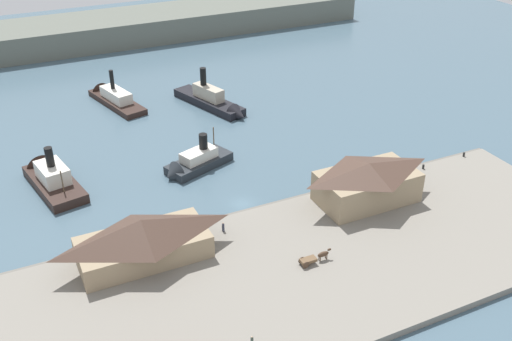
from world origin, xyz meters
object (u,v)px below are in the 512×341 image
(horse_cart, at_px, (314,258))
(pedestrian_standing_center, at_px, (252,341))
(ferry_departing_north, at_px, (193,164))
(mooring_post_center_west, at_px, (207,222))
(ferry_shed_east_terminal, at_px, (143,239))
(ferry_mid_harbor, at_px, (50,176))
(mooring_post_west, at_px, (423,167))
(ferry_approaching_west, at_px, (215,102))
(pedestrian_walking_east, at_px, (223,227))
(ferry_shed_west_terminal, at_px, (367,182))
(ferry_moored_west, at_px, (112,97))
(mooring_post_center_east, at_px, (464,154))

(horse_cart, xyz_separation_m, pedestrian_standing_center, (-16.28, -11.53, -0.20))
(ferry_departing_north, bearing_deg, mooring_post_center_west, -103.75)
(ferry_shed_east_terminal, height_order, pedestrian_standing_center, ferry_shed_east_terminal)
(ferry_departing_north, height_order, ferry_mid_harbor, ferry_mid_harbor)
(mooring_post_west, xyz_separation_m, ferry_approaching_west, (-25.74, 48.89, 0.04))
(mooring_post_center_west, xyz_separation_m, ferry_mid_harbor, (-22.14, 28.05, 0.03))
(pedestrian_walking_east, distance_m, mooring_post_west, 45.03)
(pedestrian_standing_center, distance_m, ferry_departing_north, 50.77)
(pedestrian_walking_east, relative_size, ferry_mid_harbor, 0.09)
(ferry_shed_east_terminal, xyz_separation_m, horse_cart, (23.85, -12.75, -2.77))
(mooring_post_west, bearing_deg, ferry_shed_west_terminal, -164.58)
(horse_cart, bearing_deg, ferry_shed_east_terminal, 151.88)
(pedestrian_walking_east, bearing_deg, ferry_shed_west_terminal, -4.62)
(ferry_shed_west_terminal, xyz_separation_m, horse_cart, (-17.94, -11.82, -3.00))
(horse_cart, distance_m, ferry_moored_west, 82.08)
(ferry_mid_harbor, bearing_deg, mooring_post_west, -22.56)
(ferry_shed_east_terminal, bearing_deg, ferry_approaching_west, 57.67)
(mooring_post_center_east, bearing_deg, ferry_approaching_west, 127.32)
(ferry_shed_east_terminal, xyz_separation_m, mooring_post_center_west, (12.43, 4.40, -3.25))
(mooring_post_west, height_order, ferry_departing_north, ferry_departing_north)
(mooring_post_west, height_order, ferry_mid_harbor, ferry_mid_harbor)
(mooring_post_center_west, height_order, ferry_approaching_west, ferry_approaching_west)
(ferry_shed_east_terminal, relative_size, ferry_moored_west, 0.89)
(horse_cart, distance_m, mooring_post_west, 39.00)
(mooring_post_center_west, xyz_separation_m, ferry_departing_north, (5.16, 21.09, -0.17))
(ferry_departing_north, distance_m, ferry_mid_harbor, 28.18)
(mooring_post_center_east, height_order, ferry_mid_harbor, ferry_mid_harbor)
(pedestrian_standing_center, height_order, ferry_departing_north, ferry_departing_north)
(horse_cart, relative_size, ferry_departing_north, 0.34)
(horse_cart, xyz_separation_m, mooring_post_west, (35.28, 16.61, -0.48))
(horse_cart, bearing_deg, pedestrian_walking_east, 124.55)
(pedestrian_standing_center, xyz_separation_m, ferry_moored_west, (3.51, 92.61, -0.58))
(horse_cart, relative_size, ferry_mid_harbor, 0.27)
(ferry_approaching_west, bearing_deg, ferry_departing_north, -120.10)
(mooring_post_center_west, relative_size, ferry_departing_north, 0.06)
(pedestrian_standing_center, bearing_deg, mooring_post_west, 28.62)
(ferry_shed_west_terminal, relative_size, mooring_post_west, 20.33)
(pedestrian_walking_east, height_order, ferry_mid_harbor, ferry_mid_harbor)
(ferry_approaching_west, distance_m, ferry_moored_west, 27.22)
(mooring_post_west, distance_m, ferry_mid_harbor, 74.54)
(ferry_approaching_west, height_order, ferry_mid_harbor, ferry_approaching_west)
(pedestrian_walking_east, relative_size, ferry_moored_west, 0.08)
(ferry_approaching_west, xyz_separation_m, ferry_moored_west, (-22.31, 15.58, -0.34))
(pedestrian_walking_east, relative_size, ferry_departing_north, 0.11)
(pedestrian_standing_center, distance_m, pedestrian_walking_east, 26.42)
(pedestrian_walking_east, distance_m, ferry_departing_north, 24.43)
(ferry_shed_west_terminal, height_order, ferry_moored_west, ferry_shed_west_terminal)
(pedestrian_standing_center, distance_m, ferry_moored_west, 92.68)
(horse_cart, distance_m, mooring_post_center_east, 49.48)
(pedestrian_standing_center, height_order, pedestrian_walking_east, pedestrian_walking_east)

